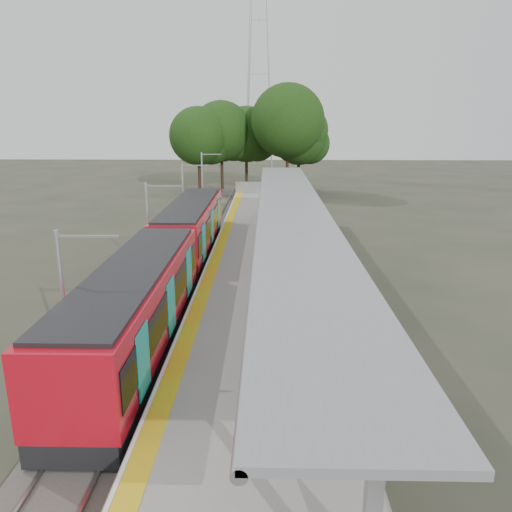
{
  "coord_description": "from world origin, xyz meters",
  "views": [
    {
      "loc": [
        0.38,
        -8.24,
        8.85
      ],
      "look_at": [
        -0.15,
        15.19,
        2.3
      ],
      "focal_mm": 35.0,
      "sensor_mm": 36.0,
      "label": 1
    }
  ],
  "objects_px": {
    "train": "(171,256)",
    "info_pillar_far": "(294,250)",
    "info_pillar_near": "(301,320)",
    "bench_far": "(293,214)",
    "bench_mid": "(305,246)",
    "litter_bin": "(301,247)"
  },
  "relations": [
    {
      "from": "info_pillar_far",
      "to": "train",
      "type": "bearing_deg",
      "value": -155.86
    },
    {
      "from": "train",
      "to": "info_pillar_near",
      "type": "xyz_separation_m",
      "value": [
        6.1,
        -7.76,
        -0.18
      ]
    },
    {
      "from": "info_pillar_far",
      "to": "litter_bin",
      "type": "height_order",
      "value": "info_pillar_far"
    },
    {
      "from": "info_pillar_near",
      "to": "bench_mid",
      "type": "bearing_deg",
      "value": 92.28
    },
    {
      "from": "bench_far",
      "to": "litter_bin",
      "type": "relative_size",
      "value": 1.7
    },
    {
      "from": "bench_far",
      "to": "info_pillar_far",
      "type": "height_order",
      "value": "info_pillar_far"
    },
    {
      "from": "train",
      "to": "info_pillar_far",
      "type": "relative_size",
      "value": 13.57
    },
    {
      "from": "bench_mid",
      "to": "litter_bin",
      "type": "distance_m",
      "value": 0.27
    },
    {
      "from": "info_pillar_near",
      "to": "info_pillar_far",
      "type": "height_order",
      "value": "info_pillar_far"
    },
    {
      "from": "info_pillar_near",
      "to": "bench_far",
      "type": "bearing_deg",
      "value": 94.98
    },
    {
      "from": "info_pillar_near",
      "to": "train",
      "type": "bearing_deg",
      "value": 135.25
    },
    {
      "from": "train",
      "to": "info_pillar_far",
      "type": "height_order",
      "value": "train"
    },
    {
      "from": "bench_far",
      "to": "info_pillar_near",
      "type": "relative_size",
      "value": 0.81
    },
    {
      "from": "bench_mid",
      "to": "info_pillar_near",
      "type": "relative_size",
      "value": 0.69
    },
    {
      "from": "bench_far",
      "to": "info_pillar_far",
      "type": "distance_m",
      "value": 12.05
    },
    {
      "from": "train",
      "to": "litter_bin",
      "type": "relative_size",
      "value": 28.59
    },
    {
      "from": "info_pillar_far",
      "to": "litter_bin",
      "type": "distance_m",
      "value": 2.4
    },
    {
      "from": "bench_mid",
      "to": "litter_bin",
      "type": "bearing_deg",
      "value": -146.24
    },
    {
      "from": "train",
      "to": "bench_mid",
      "type": "relative_size",
      "value": 19.76
    },
    {
      "from": "info_pillar_far",
      "to": "info_pillar_near",
      "type": "bearing_deg",
      "value": -84.37
    },
    {
      "from": "train",
      "to": "info_pillar_far",
      "type": "xyz_separation_m",
      "value": [
        6.34,
        1.95,
        -0.17
      ]
    },
    {
      "from": "train",
      "to": "bench_mid",
      "type": "xyz_separation_m",
      "value": [
        7.12,
        4.37,
        -0.57
      ]
    }
  ]
}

